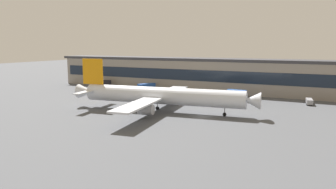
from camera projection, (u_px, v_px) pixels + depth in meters
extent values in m
plane|color=#4C4F54|center=(203.00, 116.00, 96.07)|extent=(600.00, 600.00, 0.00)
cube|color=gray|center=(245.00, 78.00, 140.89)|extent=(191.52, 14.11, 13.71)
cube|color=#38383D|center=(246.00, 60.00, 139.75)|extent=(195.35, 14.39, 1.20)
cube|color=#192333|center=(241.00, 77.00, 134.51)|extent=(187.69, 0.16, 4.93)
cylinder|color=silver|center=(162.00, 96.00, 101.70)|extent=(52.02, 12.05, 5.35)
cone|color=silver|center=(252.00, 101.00, 92.75)|extent=(5.44, 5.67, 5.08)
cone|color=silver|center=(86.00, 92.00, 110.73)|extent=(6.46, 5.54, 4.81)
cube|color=orange|center=(93.00, 71.00, 108.73)|extent=(7.49, 1.47, 8.56)
cube|color=silver|center=(104.00, 87.00, 115.00)|extent=(3.63, 9.86, 0.30)
cube|color=silver|center=(85.00, 92.00, 104.02)|extent=(3.63, 9.86, 0.30)
cube|color=silver|center=(171.00, 91.00, 115.79)|extent=(8.99, 23.88, 0.50)
cube|color=silver|center=(137.00, 105.00, 89.06)|extent=(8.99, 23.88, 0.50)
cylinder|color=#99999E|center=(170.00, 98.00, 112.49)|extent=(4.76, 3.49, 2.94)
cylinder|color=#99999E|center=(146.00, 109.00, 92.29)|extent=(4.76, 3.49, 2.94)
cylinder|color=black|center=(225.00, 114.00, 96.00)|extent=(1.16, 0.64, 1.10)
cylinder|color=slate|center=(225.00, 109.00, 95.77)|extent=(0.24, 0.24, 2.50)
cylinder|color=black|center=(157.00, 108.00, 105.49)|extent=(1.16, 0.64, 1.10)
cylinder|color=slate|center=(157.00, 104.00, 105.26)|extent=(0.24, 0.24, 2.50)
cylinder|color=black|center=(152.00, 111.00, 101.00)|extent=(1.16, 0.64, 1.10)
cylinder|color=slate|center=(152.00, 106.00, 100.77)|extent=(0.24, 0.24, 2.50)
cube|color=gray|center=(309.00, 101.00, 114.98)|extent=(2.92, 6.62, 1.60)
cube|color=black|center=(310.00, 101.00, 113.28)|extent=(2.15, 2.49, 0.40)
cylinder|color=black|center=(313.00, 105.00, 112.72)|extent=(0.40, 0.74, 0.70)
cylinder|color=black|center=(307.00, 104.00, 113.28)|extent=(0.40, 0.74, 0.70)
cylinder|color=black|center=(311.00, 103.00, 116.93)|extent=(0.40, 0.74, 0.70)
cylinder|color=black|center=(306.00, 102.00, 117.49)|extent=(0.40, 0.74, 0.70)
cube|color=#2651A5|center=(147.00, 87.00, 148.97)|extent=(6.00, 8.81, 3.00)
cube|color=black|center=(151.00, 85.00, 150.32)|extent=(3.56, 3.74, 0.75)
cylinder|color=black|center=(150.00, 89.00, 152.00)|extent=(0.56, 0.76, 0.70)
cylinder|color=black|center=(153.00, 90.00, 150.07)|extent=(0.56, 0.76, 0.70)
cylinder|color=black|center=(140.00, 90.00, 148.34)|extent=(0.56, 0.76, 0.70)
cylinder|color=black|center=(143.00, 91.00, 146.40)|extent=(0.56, 0.76, 0.70)
cube|color=black|center=(105.00, 83.00, 161.10)|extent=(6.42, 4.95, 3.20)
cube|color=black|center=(102.00, 82.00, 160.96)|extent=(2.89, 2.94, 0.80)
cylinder|color=black|center=(100.00, 87.00, 160.22)|extent=(0.76, 0.60, 0.70)
cylinder|color=black|center=(101.00, 86.00, 162.36)|extent=(0.76, 0.60, 0.70)
cylinder|color=black|center=(109.00, 87.00, 160.33)|extent=(0.76, 0.60, 0.70)
cylinder|color=black|center=(110.00, 86.00, 162.46)|extent=(0.76, 0.60, 0.70)
cube|color=#2651A5|center=(236.00, 95.00, 122.26)|extent=(7.32, 2.94, 3.80)
cube|color=black|center=(231.00, 93.00, 123.11)|extent=(2.63, 2.51, 0.95)
cylinder|color=black|center=(229.00, 100.00, 122.77)|extent=(0.71, 0.33, 0.70)
cylinder|color=black|center=(231.00, 99.00, 124.78)|extent=(0.71, 0.33, 0.70)
cylinder|color=black|center=(242.00, 101.00, 120.32)|extent=(0.71, 0.33, 0.70)
cylinder|color=black|center=(244.00, 100.00, 122.33)|extent=(0.71, 0.33, 0.70)
cube|color=white|center=(196.00, 93.00, 134.36)|extent=(4.52, 2.19, 1.50)
cube|color=black|center=(194.00, 92.00, 134.92)|extent=(1.65, 1.85, 0.38)
cylinder|color=black|center=(192.00, 95.00, 134.52)|extent=(0.72, 0.35, 0.70)
cylinder|color=black|center=(194.00, 94.00, 135.98)|extent=(0.72, 0.35, 0.70)
cylinder|color=black|center=(199.00, 96.00, 132.97)|extent=(0.72, 0.35, 0.70)
cylinder|color=black|center=(201.00, 95.00, 134.43)|extent=(0.72, 0.35, 0.70)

